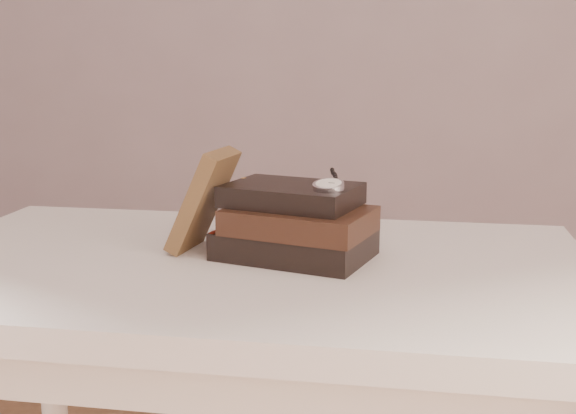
# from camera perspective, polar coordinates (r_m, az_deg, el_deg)

# --- Properties ---
(table) EXTENTS (1.00, 0.60, 0.75)m
(table) POSITION_cam_1_polar(r_m,az_deg,el_deg) (1.11, -3.44, -8.68)
(table) COLOR silver
(table) RESTS_ON ground
(book_stack) EXTENTS (0.24, 0.20, 0.11)m
(book_stack) POSITION_cam_1_polar(r_m,az_deg,el_deg) (1.08, 0.58, -1.33)
(book_stack) COLOR black
(book_stack) RESTS_ON table
(journal) EXTENTS (0.10, 0.11, 0.16)m
(journal) POSITION_cam_1_polar(r_m,az_deg,el_deg) (1.11, -6.56, 0.53)
(journal) COLOR #422D19
(journal) RESTS_ON table
(pocket_watch) EXTENTS (0.05, 0.15, 0.02)m
(pocket_watch) POSITION_cam_1_polar(r_m,az_deg,el_deg) (1.04, 3.20, 1.77)
(pocket_watch) COLOR silver
(pocket_watch) RESTS_ON book_stack
(eyeglasses) EXTENTS (0.11, 0.12, 0.04)m
(eyeglasses) POSITION_cam_1_polar(r_m,az_deg,el_deg) (1.17, -1.37, 0.30)
(eyeglasses) COLOR silver
(eyeglasses) RESTS_ON book_stack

